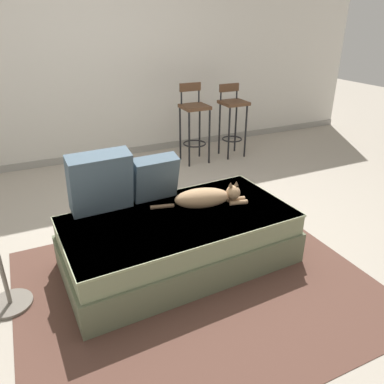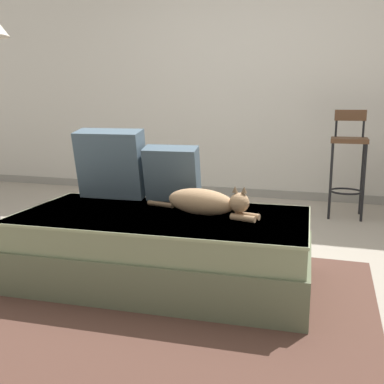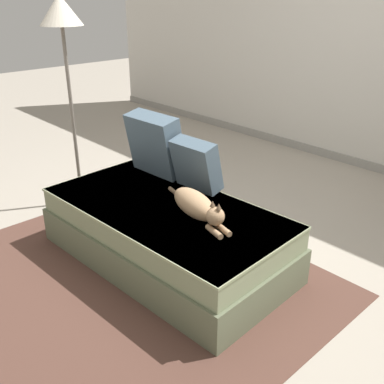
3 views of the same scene
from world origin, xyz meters
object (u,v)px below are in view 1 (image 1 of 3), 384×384
at_px(bar_stool_near_window, 194,117).
at_px(couch, 180,240).
at_px(bar_stool_by_doorway, 233,113).
at_px(cat, 206,197).
at_px(throw_pillow_corner, 100,182).
at_px(throw_pillow_middle, 155,178).

bearing_deg(bar_stool_near_window, couch, -118.20).
bearing_deg(couch, bar_stool_by_doorway, 50.70).
distance_m(cat, bar_stool_near_window, 2.09).
distance_m(throw_pillow_corner, bar_stool_near_window, 2.26).
xyz_separation_m(throw_pillow_middle, cat, (0.30, -0.28, -0.11)).
distance_m(throw_pillow_corner, cat, 0.79).
bearing_deg(bar_stool_near_window, cat, -112.94).
relative_size(couch, throw_pillow_middle, 4.71).
bearing_deg(bar_stool_near_window, throw_pillow_middle, -124.25).
height_order(throw_pillow_middle, bar_stool_by_doorway, bar_stool_by_doorway).
height_order(throw_pillow_middle, bar_stool_near_window, bar_stool_near_window).
height_order(couch, bar_stool_by_doorway, bar_stool_by_doorway).
bearing_deg(cat, bar_stool_by_doorway, 54.50).
bearing_deg(bar_stool_by_doorway, couch, -129.30).
xyz_separation_m(bar_stool_near_window, bar_stool_by_doorway, (0.56, -0.00, 0.00)).
distance_m(throw_pillow_middle, bar_stool_near_window, 1.98).
bearing_deg(throw_pillow_middle, bar_stool_near_window, 55.75).
xyz_separation_m(cat, bar_stool_near_window, (0.81, 1.92, 0.09)).
height_order(throw_pillow_corner, bar_stool_by_doorway, bar_stool_by_doorway).
bearing_deg(bar_stool_near_window, throw_pillow_corner, -132.81).
bearing_deg(bar_stool_by_doorway, throw_pillow_corner, -141.61).
height_order(couch, cat, cat).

